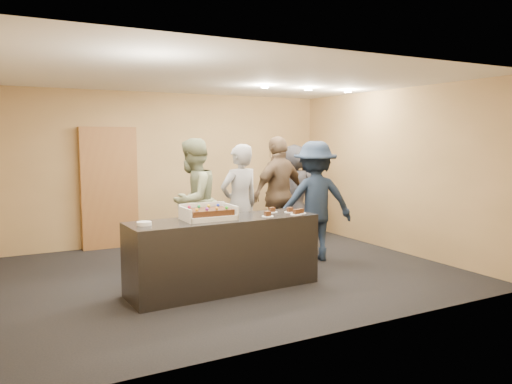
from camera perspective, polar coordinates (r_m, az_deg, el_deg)
room at (r=6.96m, az=-2.76°, el=1.73°), size 6.04×6.00×2.70m
serving_counter at (r=6.29m, az=-3.67°, el=-7.06°), size 2.42×0.79×0.90m
storage_cabinet at (r=8.90m, az=-16.43°, el=0.45°), size 0.94×0.15×2.08m
cake_box at (r=6.14m, az=-5.52°, el=-2.71°), size 0.63×0.43×0.18m
sheet_cake at (r=6.11m, az=-5.45°, el=-2.25°), size 0.53×0.37×0.11m
plate_stack at (r=5.84m, az=-12.67°, el=-3.53°), size 0.17×0.17×0.04m
slice_a at (r=6.32m, az=1.34°, el=-2.61°), size 0.15×0.15×0.07m
slice_b at (r=6.68m, az=1.85°, el=-2.13°), size 0.15×0.15×0.07m
slice_c at (r=6.50m, az=4.61°, el=-2.38°), size 0.15×0.15×0.07m
slice_d at (r=6.70m, az=3.90°, el=-2.13°), size 0.15×0.15×0.07m
slice_e at (r=6.59m, az=5.11°, el=-2.27°), size 0.15×0.15×0.07m
person_server_grey at (r=7.43m, az=-1.88°, el=-1.47°), size 0.72×0.54×1.80m
person_sage_man at (r=7.58m, az=-7.22°, el=-1.04°), size 1.16×1.13×1.89m
person_navy_man at (r=7.75m, az=6.76°, el=-1.03°), size 1.34×1.02×1.84m
person_brown_extra at (r=8.22m, az=2.65°, el=-0.30°), size 1.21×0.76×1.92m
person_dark_suit at (r=9.21m, az=4.36°, el=-0.07°), size 1.03×0.97×1.78m
ceiling_spotlights at (r=8.21m, az=5.99°, el=11.61°), size 1.72×0.12×0.03m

